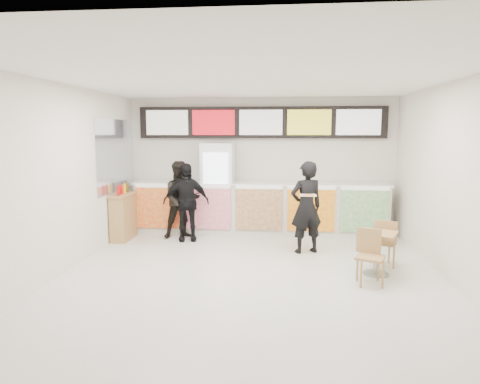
# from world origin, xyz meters

# --- Properties ---
(floor) EXTENTS (7.00, 7.00, 0.00)m
(floor) POSITION_xyz_m (0.00, 0.00, 0.00)
(floor) COLOR beige
(floor) RESTS_ON ground
(ceiling) EXTENTS (7.00, 7.00, 0.00)m
(ceiling) POSITION_xyz_m (0.00, 0.00, 3.00)
(ceiling) COLOR white
(ceiling) RESTS_ON wall_back
(wall_back) EXTENTS (6.00, 0.00, 6.00)m
(wall_back) POSITION_xyz_m (0.00, 3.50, 1.50)
(wall_back) COLOR silver
(wall_back) RESTS_ON floor
(wall_left) EXTENTS (0.00, 7.00, 7.00)m
(wall_left) POSITION_xyz_m (-3.00, 0.00, 1.50)
(wall_left) COLOR silver
(wall_left) RESTS_ON floor
(wall_right) EXTENTS (0.00, 7.00, 7.00)m
(wall_right) POSITION_xyz_m (3.00, 0.00, 1.50)
(wall_right) COLOR silver
(wall_right) RESTS_ON floor
(service_counter) EXTENTS (5.56, 0.77, 1.14)m
(service_counter) POSITION_xyz_m (0.00, 3.09, 0.57)
(service_counter) COLOR silver
(service_counter) RESTS_ON floor
(menu_board) EXTENTS (5.50, 0.14, 0.70)m
(menu_board) POSITION_xyz_m (0.00, 3.41, 2.45)
(menu_board) COLOR black
(menu_board) RESTS_ON wall_back
(drinks_fridge) EXTENTS (0.70, 0.67, 2.00)m
(drinks_fridge) POSITION_xyz_m (-0.93, 3.11, 1.00)
(drinks_fridge) COLOR white
(drinks_fridge) RESTS_ON floor
(mirror_panel) EXTENTS (0.01, 2.00, 1.50)m
(mirror_panel) POSITION_xyz_m (-2.99, 2.45, 1.75)
(mirror_panel) COLOR #B2B7BF
(mirror_panel) RESTS_ON wall_left
(customer_main) EXTENTS (0.74, 0.62, 1.71)m
(customer_main) POSITION_xyz_m (0.93, 1.64, 0.86)
(customer_main) COLOR black
(customer_main) RESTS_ON floor
(customer_left) EXTENTS (0.98, 0.89, 1.64)m
(customer_left) POSITION_xyz_m (-1.63, 2.55, 0.82)
(customer_left) COLOR black
(customer_left) RESTS_ON floor
(customer_mid) EXTENTS (1.01, 0.61, 1.61)m
(customer_mid) POSITION_xyz_m (-1.48, 2.32, 0.80)
(customer_mid) COLOR black
(customer_mid) RESTS_ON floor
(pizza_slice) EXTENTS (0.36, 0.36, 0.02)m
(pizza_slice) POSITION_xyz_m (0.93, 1.19, 1.16)
(pizza_slice) COLOR beige
(pizza_slice) RESTS_ON customer_main
(cafe_table) EXTENTS (0.88, 1.42, 0.81)m
(cafe_table) POSITION_xyz_m (1.97, 0.47, 0.47)
(cafe_table) COLOR #A77F4C
(cafe_table) RESTS_ON floor
(condiment_ledge) EXTENTS (0.35, 0.86, 1.14)m
(condiment_ledge) POSITION_xyz_m (-2.82, 2.30, 0.49)
(condiment_ledge) COLOR #A77F4C
(condiment_ledge) RESTS_ON floor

